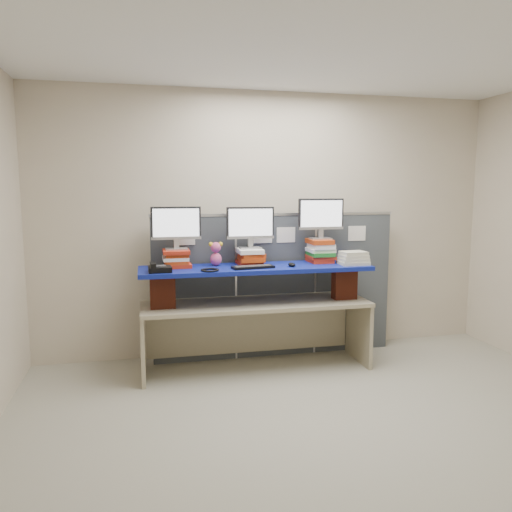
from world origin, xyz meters
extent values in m
cube|color=beige|center=(0.00, 0.00, 1.40)|extent=(5.00, 4.00, 2.80)
cube|color=#AEAA98|center=(0.00, 0.00, 0.00)|extent=(5.00, 4.00, 0.01)
cube|color=white|center=(0.00, 0.00, 2.80)|extent=(5.00, 4.00, 0.01)
cube|color=#3C4247|center=(-0.87, 1.78, 0.75)|extent=(0.85, 0.05, 1.50)
cube|color=#3C4247|center=(0.00, 1.78, 0.75)|extent=(0.85, 0.05, 1.50)
cube|color=#3C4247|center=(0.87, 1.78, 0.75)|extent=(0.85, 0.05, 1.50)
cube|color=silver|center=(0.00, 1.78, 1.51)|extent=(2.60, 0.06, 0.03)
cube|color=white|center=(-0.95, 1.75, 1.30)|extent=(0.20, 0.00, 0.16)
cube|color=white|center=(-0.15, 1.75, 1.30)|extent=(0.20, 0.00, 0.16)
cube|color=white|center=(0.10, 1.75, 1.30)|extent=(0.20, 0.00, 0.16)
cube|color=white|center=(0.90, 1.75, 1.30)|extent=(0.20, 0.00, 0.16)
cube|color=tan|center=(-0.30, 1.42, 0.66)|extent=(2.23, 0.67, 0.04)
cube|color=tan|center=(-1.39, 1.43, 0.32)|extent=(0.04, 0.60, 0.64)
cube|color=tan|center=(0.80, 1.41, 0.32)|extent=(0.04, 0.60, 0.64)
cube|color=maroon|center=(-1.20, 1.38, 0.83)|extent=(0.23, 0.13, 0.32)
cube|color=maroon|center=(0.60, 1.37, 0.83)|extent=(0.23, 0.13, 0.32)
cube|color=#0E0976|center=(-0.30, 1.42, 1.01)|extent=(2.24, 0.58, 0.04)
cube|color=red|center=(-1.04, 1.56, 1.05)|extent=(0.25, 0.30, 0.04)
cube|color=#BB3C11|center=(-1.05, 1.56, 1.08)|extent=(0.22, 0.29, 0.03)
cube|color=white|center=(-1.06, 1.55, 1.12)|extent=(0.24, 0.27, 0.03)
cube|color=#BB3C11|center=(-1.04, 1.56, 1.15)|extent=(0.22, 0.29, 0.03)
cube|color=red|center=(-1.05, 1.54, 1.18)|extent=(0.25, 0.28, 0.03)
cube|color=red|center=(-0.34, 1.55, 1.05)|extent=(0.24, 0.28, 0.04)
cube|color=#BB3C11|center=(-0.32, 1.54, 1.09)|extent=(0.25, 0.29, 0.04)
cube|color=#BB3C11|center=(-0.32, 1.53, 1.13)|extent=(0.24, 0.27, 0.04)
cube|color=white|center=(-0.34, 1.54, 1.17)|extent=(0.24, 0.30, 0.04)
cube|color=red|center=(0.40, 1.54, 1.05)|extent=(0.22, 0.28, 0.04)
cube|color=red|center=(0.41, 1.55, 1.09)|extent=(0.26, 0.31, 0.03)
cube|color=#207824|center=(0.40, 1.53, 1.12)|extent=(0.24, 0.29, 0.04)
cube|color=white|center=(0.41, 1.54, 1.16)|extent=(0.25, 0.27, 0.04)
cube|color=white|center=(0.41, 1.53, 1.20)|extent=(0.22, 0.27, 0.05)
cube|color=#BB3C11|center=(0.39, 1.53, 1.25)|extent=(0.22, 0.29, 0.05)
cube|color=#A8A8AD|center=(-1.05, 1.55, 1.21)|extent=(0.21, 0.13, 0.01)
cube|color=#A8A8AD|center=(-1.05, 1.55, 1.26)|extent=(0.05, 0.04, 0.08)
cube|color=black|center=(-1.05, 1.55, 1.45)|extent=(0.47, 0.04, 0.31)
cube|color=silver|center=(-1.05, 1.53, 1.45)|extent=(0.43, 0.01, 0.27)
cube|color=#A8A8AD|center=(-0.33, 1.54, 1.20)|extent=(0.21, 0.13, 0.01)
cube|color=#A8A8AD|center=(-0.33, 1.54, 1.25)|extent=(0.05, 0.04, 0.08)
cube|color=black|center=(-0.33, 1.54, 1.45)|extent=(0.47, 0.04, 0.31)
cube|color=silver|center=(-0.33, 1.52, 1.45)|extent=(0.43, 0.01, 0.27)
cube|color=#A8A8AD|center=(0.40, 1.54, 1.28)|extent=(0.21, 0.13, 0.01)
cube|color=#A8A8AD|center=(0.40, 1.54, 1.33)|extent=(0.05, 0.04, 0.08)
cube|color=black|center=(0.40, 1.54, 1.52)|extent=(0.47, 0.04, 0.31)
cube|color=silver|center=(0.40, 1.52, 1.52)|extent=(0.43, 0.01, 0.27)
cube|color=black|center=(-0.35, 1.30, 1.04)|extent=(0.41, 0.19, 0.02)
cube|color=#313134|center=(-0.35, 1.30, 1.06)|extent=(0.36, 0.13, 0.00)
ellipsoid|color=black|center=(0.04, 1.33, 1.05)|extent=(0.07, 0.12, 0.04)
cube|color=black|center=(-1.22, 1.29, 1.06)|extent=(0.21, 0.19, 0.05)
cube|color=#313134|center=(-1.22, 1.29, 1.09)|extent=(0.11, 0.11, 0.01)
cube|color=black|center=(-1.28, 1.29, 1.10)|extent=(0.05, 0.18, 0.04)
torus|color=black|center=(-0.77, 1.24, 1.04)|extent=(0.19, 0.19, 0.02)
ellipsoid|color=#D04F85|center=(-0.67, 1.54, 1.10)|extent=(0.11, 0.10, 0.13)
sphere|color=#D04F85|center=(-0.67, 1.54, 1.21)|extent=(0.10, 0.10, 0.10)
sphere|color=gold|center=(-0.72, 1.54, 1.24)|extent=(0.05, 0.05, 0.05)
sphere|color=gold|center=(-0.63, 1.54, 1.24)|extent=(0.05, 0.05, 0.05)
cube|color=beige|center=(0.67, 1.31, 1.05)|extent=(0.28, 0.22, 0.03)
cube|color=beige|center=(0.67, 1.31, 1.08)|extent=(0.26, 0.21, 0.03)
cube|color=beige|center=(0.67, 1.31, 1.11)|extent=(0.25, 0.20, 0.03)
cube|color=beige|center=(0.67, 1.31, 1.15)|extent=(0.24, 0.19, 0.03)
camera|label=1|loc=(-1.38, -3.23, 1.78)|focal=35.00mm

